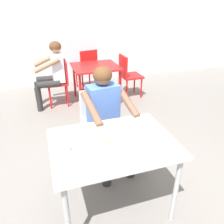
{
  "coord_description": "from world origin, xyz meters",
  "views": [
    {
      "loc": [
        -0.56,
        -1.47,
        1.82
      ],
      "look_at": [
        -0.0,
        0.24,
        0.9
      ],
      "focal_mm": 35.23,
      "sensor_mm": 36.0,
      "label": 1
    }
  ],
  "objects_px": {
    "drinking_cup": "(65,148)",
    "diner_foreground": "(107,112)",
    "chair_red_far": "(87,67)",
    "patron_background": "(52,69)",
    "table_foreground": "(113,150)",
    "chair_red_left": "(61,80)",
    "thali_tray": "(115,141)",
    "table_background_red": "(96,70)",
    "chair_red_right": "(128,73)",
    "chair_foreground": "(100,120)"
  },
  "relations": [
    {
      "from": "diner_foreground",
      "to": "chair_red_right",
      "type": "relative_size",
      "value": 1.41
    },
    {
      "from": "chair_red_left",
      "to": "patron_background",
      "type": "distance_m",
      "value": 0.25
    },
    {
      "from": "chair_red_left",
      "to": "drinking_cup",
      "type": "bearing_deg",
      "value": -94.92
    },
    {
      "from": "table_foreground",
      "to": "table_background_red",
      "type": "distance_m",
      "value": 2.58
    },
    {
      "from": "diner_foreground",
      "to": "chair_red_far",
      "type": "distance_m",
      "value": 2.63
    },
    {
      "from": "thali_tray",
      "to": "chair_red_far",
      "type": "bearing_deg",
      "value": 82.18
    },
    {
      "from": "chair_red_left",
      "to": "chair_red_right",
      "type": "bearing_deg",
      "value": -0.63
    },
    {
      "from": "thali_tray",
      "to": "chair_red_right",
      "type": "height_order",
      "value": "chair_red_right"
    },
    {
      "from": "table_foreground",
      "to": "drinking_cup",
      "type": "bearing_deg",
      "value": -176.35
    },
    {
      "from": "table_background_red",
      "to": "chair_red_left",
      "type": "relative_size",
      "value": 1.02
    },
    {
      "from": "drinking_cup",
      "to": "diner_foreground",
      "type": "distance_m",
      "value": 0.82
    },
    {
      "from": "table_foreground",
      "to": "patron_background",
      "type": "distance_m",
      "value": 2.55
    },
    {
      "from": "table_foreground",
      "to": "drinking_cup",
      "type": "relative_size",
      "value": 11.98
    },
    {
      "from": "table_foreground",
      "to": "chair_red_right",
      "type": "xyz_separation_m",
      "value": [
        1.15,
        2.54,
        -0.16
      ]
    },
    {
      "from": "chair_red_left",
      "to": "chair_red_right",
      "type": "relative_size",
      "value": 0.99
    },
    {
      "from": "table_foreground",
      "to": "table_background_red",
      "type": "xyz_separation_m",
      "value": [
        0.48,
        2.54,
        -0.05
      ]
    },
    {
      "from": "chair_red_left",
      "to": "patron_background",
      "type": "height_order",
      "value": "patron_background"
    },
    {
      "from": "thali_tray",
      "to": "diner_foreground",
      "type": "xyz_separation_m",
      "value": [
        0.11,
        0.62,
        -0.04
      ]
    },
    {
      "from": "table_background_red",
      "to": "patron_background",
      "type": "distance_m",
      "value": 0.8
    },
    {
      "from": "diner_foreground",
      "to": "chair_red_left",
      "type": "height_order",
      "value": "diner_foreground"
    },
    {
      "from": "thali_tray",
      "to": "diner_foreground",
      "type": "height_order",
      "value": "diner_foreground"
    },
    {
      "from": "thali_tray",
      "to": "table_background_red",
      "type": "xyz_separation_m",
      "value": [
        0.47,
        2.55,
        -0.14
      ]
    },
    {
      "from": "drinking_cup",
      "to": "patron_background",
      "type": "xyz_separation_m",
      "value": [
        0.1,
        2.56,
        -0.08
      ]
    },
    {
      "from": "diner_foreground",
      "to": "patron_background",
      "type": "distance_m",
      "value": 1.98
    },
    {
      "from": "patron_background",
      "to": "chair_red_left",
      "type": "bearing_deg",
      "value": 7.53
    },
    {
      "from": "chair_red_right",
      "to": "table_foreground",
      "type": "bearing_deg",
      "value": -114.36
    },
    {
      "from": "thali_tray",
      "to": "chair_red_left",
      "type": "relative_size",
      "value": 0.35
    },
    {
      "from": "table_background_red",
      "to": "drinking_cup",
      "type": "bearing_deg",
      "value": -109.12
    },
    {
      "from": "table_foreground",
      "to": "patron_background",
      "type": "relative_size",
      "value": 0.87
    },
    {
      "from": "chair_foreground",
      "to": "chair_red_left",
      "type": "height_order",
      "value": "chair_foreground"
    },
    {
      "from": "table_foreground",
      "to": "diner_foreground",
      "type": "relative_size",
      "value": 0.86
    },
    {
      "from": "table_foreground",
      "to": "table_background_red",
      "type": "bearing_deg",
      "value": 79.19
    },
    {
      "from": "chair_foreground",
      "to": "patron_background",
      "type": "height_order",
      "value": "patron_background"
    },
    {
      "from": "table_background_red",
      "to": "chair_red_left",
      "type": "bearing_deg",
      "value": 178.56
    },
    {
      "from": "drinking_cup",
      "to": "chair_red_left",
      "type": "height_order",
      "value": "chair_red_left"
    },
    {
      "from": "diner_foreground",
      "to": "chair_red_right",
      "type": "height_order",
      "value": "diner_foreground"
    },
    {
      "from": "thali_tray",
      "to": "table_background_red",
      "type": "bearing_deg",
      "value": 79.62
    },
    {
      "from": "chair_foreground",
      "to": "chair_red_right",
      "type": "bearing_deg",
      "value": 58.46
    },
    {
      "from": "thali_tray",
      "to": "patron_background",
      "type": "relative_size",
      "value": 0.25
    },
    {
      "from": "chair_red_far",
      "to": "patron_background",
      "type": "height_order",
      "value": "patron_background"
    },
    {
      "from": "table_foreground",
      "to": "patron_background",
      "type": "xyz_separation_m",
      "value": [
        -0.31,
        2.54,
        0.05
      ]
    },
    {
      "from": "table_background_red",
      "to": "patron_background",
      "type": "xyz_separation_m",
      "value": [
        -0.79,
        -0.0,
        0.09
      ]
    },
    {
      "from": "chair_foreground",
      "to": "diner_foreground",
      "type": "bearing_deg",
      "value": -83.63
    },
    {
      "from": "drinking_cup",
      "to": "chair_red_right",
      "type": "relative_size",
      "value": 0.1
    },
    {
      "from": "chair_red_far",
      "to": "diner_foreground",
      "type": "bearing_deg",
      "value": -97.33
    },
    {
      "from": "chair_foreground",
      "to": "table_background_red",
      "type": "bearing_deg",
      "value": 77.29
    },
    {
      "from": "thali_tray",
      "to": "patron_background",
      "type": "height_order",
      "value": "patron_background"
    },
    {
      "from": "drinking_cup",
      "to": "table_foreground",
      "type": "bearing_deg",
      "value": 3.65
    },
    {
      "from": "thali_tray",
      "to": "drinking_cup",
      "type": "xyz_separation_m",
      "value": [
        -0.42,
        -0.01,
        0.03
      ]
    },
    {
      "from": "chair_foreground",
      "to": "chair_red_right",
      "type": "xyz_separation_m",
      "value": [
        1.05,
        1.71,
        -0.0
      ]
    }
  ]
}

